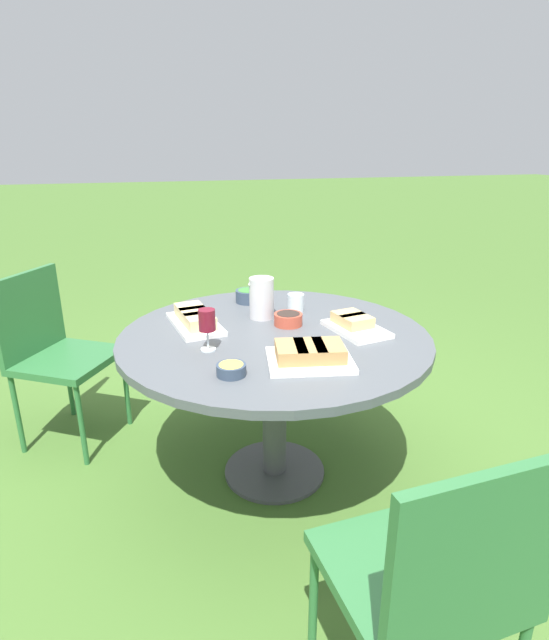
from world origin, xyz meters
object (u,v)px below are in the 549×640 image
Objects in this scene: dining_table at (274,353)px; wine_glass at (207,322)px; chair_near_right at (438,574)px; water_pitcher at (262,298)px; chair_near_left at (53,345)px.

wine_glass is at bearing 19.13° from dining_table.
chair_near_right is 1.41m from water_pitcher.
chair_near_left is 2.07m from chair_near_right.
chair_near_right is 5.27× the size of wine_glass.
chair_near_left is at bearing -47.13° from wine_glass.
dining_table is 0.28m from water_pitcher.
dining_table is 1.50× the size of chair_near_left.
chair_near_left reaches higher than wine_glass.
water_pitcher is (0.06, -1.38, 0.28)m from chair_near_right.
dining_table is 1.50× the size of chair_near_right.
dining_table is 1.17m from chair_near_left.
chair_near_left is 1.00× the size of chair_near_right.
wine_glass is at bearing 46.16° from water_pitcher.
water_pitcher is (-0.00, -0.21, 0.19)m from dining_table.
dining_table is 6.97× the size of water_pitcher.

